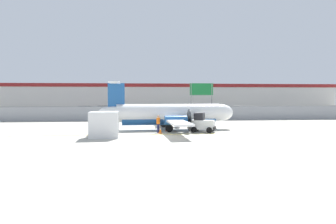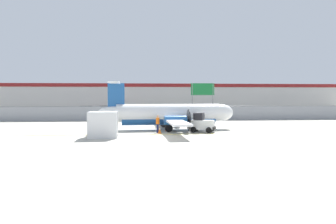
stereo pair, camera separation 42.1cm
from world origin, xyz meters
The scene contains 18 objects.
ground_plane centered at (0.00, 2.00, 0.00)m, with size 140.00×140.00×0.01m.
perimeter_fence centered at (0.00, 18.00, 1.12)m, with size 98.00×0.10×2.10m.
parking_lot_strip centered at (0.00, 29.50, 0.06)m, with size 98.00×17.00×0.12m.
background_building centered at (0.00, 47.99, 3.26)m, with size 91.00×8.10×6.50m.
commuter_airplane centered at (0.92, 6.03, 1.60)m, with size 14.31×16.06×4.92m.
baggage_tug centered at (3.71, 3.45, 0.86)m, with size 2.58×2.10×1.88m.
ground_crew_worker centered at (-0.63, 3.17, 0.95)m, with size 0.41×0.55×1.70m.
cargo_container centered at (-5.40, 0.34, 1.10)m, with size 2.46×2.07×2.20m.
traffic_cone_near_left centered at (-0.47, 2.75, 0.31)m, with size 0.36×0.36×0.64m.
traffic_cone_near_right centered at (0.36, 4.71, 0.31)m, with size 0.36×0.36×0.64m.
traffic_cone_far_left centered at (-5.01, 8.86, 0.31)m, with size 0.36×0.36×0.64m.
parked_car_0 centered at (-12.99, 32.27, 0.89)m, with size 4.28×2.16×1.58m.
parked_car_1 centered at (-9.17, 33.43, 0.89)m, with size 4.27×2.15×1.58m.
parked_car_2 centered at (-3.00, 35.14, 0.89)m, with size 4.32×2.27×1.58m.
parked_car_3 centered at (2.89, 27.19, 0.89)m, with size 4.32×2.26×1.58m.
parked_car_4 centered at (7.73, 32.36, 0.89)m, with size 4.36×2.36×1.58m.
parked_car_5 centered at (15.33, 24.17, 0.89)m, with size 4.24×2.09×1.58m.
highway_sign centered at (7.01, 19.85, 4.14)m, with size 3.60×0.14×5.50m.
Camera 2 is at (-1.95, -25.33, 3.48)m, focal length 32.00 mm.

